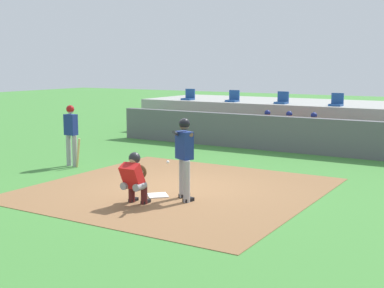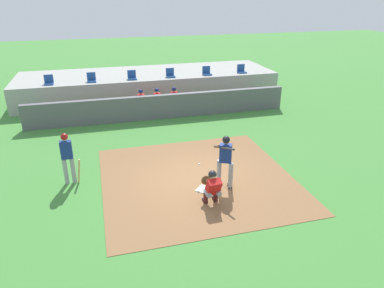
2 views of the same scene
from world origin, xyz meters
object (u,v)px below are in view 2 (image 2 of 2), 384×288
(dugout_player_0, at_px, (142,102))
(batter_at_plate, at_px, (225,158))
(catcher_crouched, at_px, (212,186))
(dugout_player_2, at_px, (175,99))
(stadium_seat_1, at_px, (92,79))
(stadium_seat_2, at_px, (132,77))
(stadium_seat_0, at_px, (49,82))
(dugout_player_1, at_px, (158,101))
(home_plate, at_px, (204,189))
(stadium_seat_5, at_px, (241,70))
(on_deck_batter, at_px, (67,155))
(stadium_seat_3, at_px, (170,75))
(stadium_seat_4, at_px, (207,72))

(dugout_player_0, bearing_deg, batter_at_plate, -79.02)
(catcher_crouched, xyz_separation_m, dugout_player_2, (0.87, 8.95, 0.07))
(stadium_seat_1, xyz_separation_m, stadium_seat_2, (2.17, 0.00, 0.00))
(stadium_seat_0, bearing_deg, stadium_seat_1, 0.00)
(dugout_player_1, bearing_deg, batter_at_plate, -84.78)
(home_plate, distance_m, stadium_seat_0, 11.63)
(stadium_seat_0, distance_m, stadium_seat_5, 10.83)
(home_plate, relative_size, dugout_player_0, 0.34)
(dugout_player_2, distance_m, stadium_seat_0, 6.65)
(home_plate, xyz_separation_m, stadium_seat_5, (5.42, 10.18, 1.51))
(home_plate, relative_size, stadium_seat_0, 0.92)
(on_deck_batter, height_order, dugout_player_1, on_deck_batter)
(stadium_seat_2, distance_m, stadium_seat_3, 2.17)
(stadium_seat_2, bearing_deg, batter_at_plate, -80.08)
(dugout_player_0, relative_size, stadium_seat_4, 2.71)
(on_deck_batter, relative_size, dugout_player_2, 1.37)
(dugout_player_0, xyz_separation_m, stadium_seat_1, (-2.37, 2.03, 0.86))
(stadium_seat_5, bearing_deg, stadium_seat_3, 180.00)
(stadium_seat_1, bearing_deg, on_deck_batter, -96.10)
(dugout_player_1, bearing_deg, stadium_seat_0, 159.24)
(home_plate, xyz_separation_m, on_deck_batter, (-4.16, 1.62, 1.00))
(home_plate, bearing_deg, batter_at_plate, 2.58)
(dugout_player_2, xyz_separation_m, stadium_seat_4, (2.40, 2.03, 0.86))
(dugout_player_2, relative_size, stadium_seat_5, 2.71)
(home_plate, relative_size, on_deck_batter, 0.25)
(stadium_seat_1, bearing_deg, batter_at_plate, -68.77)
(home_plate, distance_m, batter_at_plate, 1.23)
(home_plate, height_order, stadium_seat_0, stadium_seat_0)
(dugout_player_0, bearing_deg, stadium_seat_3, 45.99)
(stadium_seat_4, bearing_deg, stadium_seat_2, 180.00)
(catcher_crouched, relative_size, dugout_player_0, 1.27)
(dugout_player_0, bearing_deg, stadium_seat_4, 26.22)
(dugout_player_1, bearing_deg, stadium_seat_1, 147.55)
(dugout_player_1, height_order, stadium_seat_2, stadium_seat_2)
(catcher_crouched, distance_m, on_deck_batter, 4.83)
(stadium_seat_4, bearing_deg, catcher_crouched, -106.56)
(stadium_seat_2, xyz_separation_m, stadium_seat_3, (2.17, 0.00, 0.00))
(home_plate, bearing_deg, on_deck_batter, 158.70)
(dugout_player_1, xyz_separation_m, stadium_seat_5, (5.47, 2.03, 0.86))
(stadium_seat_0, bearing_deg, stadium_seat_4, 0.00)
(on_deck_batter, distance_m, stadium_seat_5, 12.85)
(stadium_seat_1, distance_m, stadium_seat_3, 4.33)
(dugout_player_2, xyz_separation_m, stadium_seat_0, (-6.27, 2.03, 0.86))
(on_deck_batter, height_order, stadium_seat_4, stadium_seat_4)
(dugout_player_0, height_order, dugout_player_1, same)
(catcher_crouched, xyz_separation_m, dugout_player_0, (-0.87, 8.95, 0.07))
(stadium_seat_1, bearing_deg, stadium_seat_0, 180.00)
(stadium_seat_1, relative_size, stadium_seat_5, 1.00)
(dugout_player_1, bearing_deg, stadium_seat_4, 31.66)
(stadium_seat_3, xyz_separation_m, stadium_seat_5, (4.33, 0.00, 0.00))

